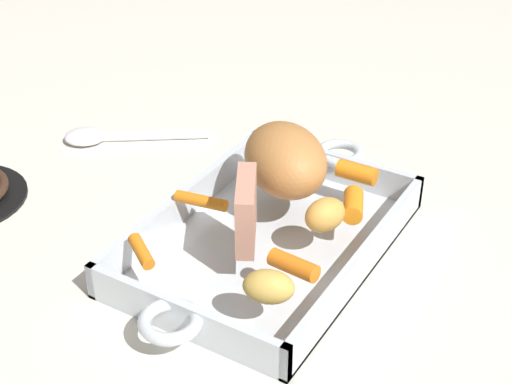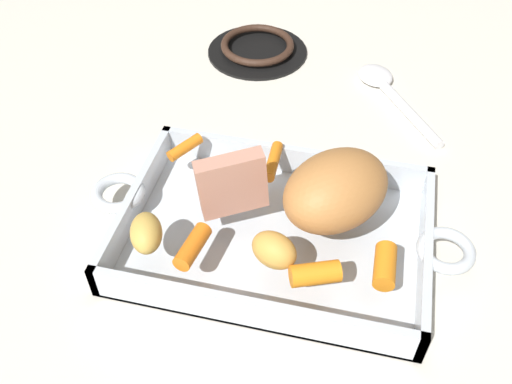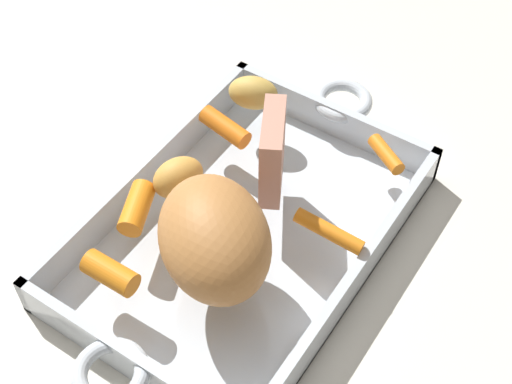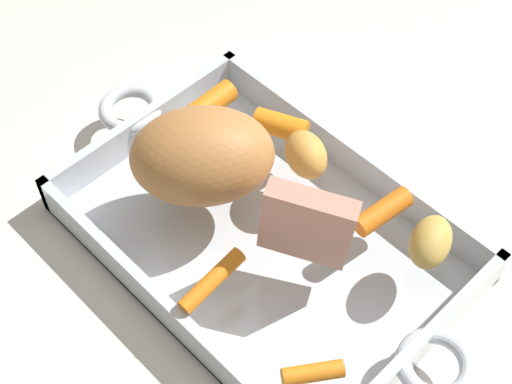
{
  "view_description": "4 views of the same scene",
  "coord_description": "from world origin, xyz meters",
  "px_view_note": "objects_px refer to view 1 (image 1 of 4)",
  "views": [
    {
      "loc": [
        0.63,
        0.36,
        0.54
      ],
      "look_at": [
        0.01,
        -0.01,
        0.08
      ],
      "focal_mm": 54.31,
      "sensor_mm": 36.0,
      "label": 1
    },
    {
      "loc": [
        -0.08,
        0.43,
        0.52
      ],
      "look_at": [
        0.02,
        -0.01,
        0.06
      ],
      "focal_mm": 40.43,
      "sensor_mm": 36.0,
      "label": 2
    },
    {
      "loc": [
        -0.35,
        -0.25,
        0.58
      ],
      "look_at": [
        0.0,
        -0.01,
        0.08
      ],
      "focal_mm": 52.47,
      "sensor_mm": 36.0,
      "label": 3
    },
    {
      "loc": [
        0.27,
        -0.27,
        0.6
      ],
      "look_at": [
        -0.01,
        -0.0,
        0.08
      ],
      "focal_mm": 54.1,
      "sensor_mm": 36.0,
      "label": 4
    }
  ],
  "objects_px": {
    "roasting_dish": "(268,239)",
    "potato_near_roast": "(269,287)",
    "pork_roast": "(285,160)",
    "baby_carrot_short": "(201,201)",
    "baby_carrot_long": "(141,251)",
    "roast_slice_outer": "(246,211)",
    "baby_carrot_southeast": "(294,265)",
    "baby_carrot_southwest": "(357,172)",
    "baby_carrot_center_left": "(353,205)",
    "serving_spoon": "(112,136)",
    "potato_halved": "(325,215)"
  },
  "relations": [
    {
      "from": "roasting_dish",
      "to": "potato_near_roast",
      "type": "bearing_deg",
      "value": 30.02
    },
    {
      "from": "pork_roast",
      "to": "baby_carrot_short",
      "type": "relative_size",
      "value": 1.9
    },
    {
      "from": "roasting_dish",
      "to": "baby_carrot_long",
      "type": "relative_size",
      "value": 9.31
    },
    {
      "from": "roast_slice_outer",
      "to": "baby_carrot_short",
      "type": "distance_m",
      "value": 0.09
    },
    {
      "from": "baby_carrot_southeast",
      "to": "baby_carrot_southwest",
      "type": "bearing_deg",
      "value": -174.33
    },
    {
      "from": "baby_carrot_long",
      "to": "potato_near_roast",
      "type": "xyz_separation_m",
      "value": [
        -0.01,
        0.15,
        0.01
      ]
    },
    {
      "from": "roast_slice_outer",
      "to": "potato_near_roast",
      "type": "distance_m",
      "value": 0.11
    },
    {
      "from": "roast_slice_outer",
      "to": "baby_carrot_center_left",
      "type": "height_order",
      "value": "roast_slice_outer"
    },
    {
      "from": "baby_carrot_long",
      "to": "baby_carrot_southeast",
      "type": "xyz_separation_m",
      "value": [
        -0.06,
        0.15,
        0.0
      ]
    },
    {
      "from": "roast_slice_outer",
      "to": "baby_carrot_short",
      "type": "xyz_separation_m",
      "value": [
        -0.03,
        -0.08,
        -0.03
      ]
    },
    {
      "from": "baby_carrot_long",
      "to": "serving_spoon",
      "type": "bearing_deg",
      "value": -134.49
    },
    {
      "from": "roasting_dish",
      "to": "baby_carrot_center_left",
      "type": "height_order",
      "value": "baby_carrot_center_left"
    },
    {
      "from": "baby_carrot_center_left",
      "to": "baby_carrot_long",
      "type": "bearing_deg",
      "value": -39.8
    },
    {
      "from": "baby_carrot_southwest",
      "to": "potato_halved",
      "type": "height_order",
      "value": "potato_halved"
    },
    {
      "from": "baby_carrot_southeast",
      "to": "baby_carrot_southwest",
      "type": "xyz_separation_m",
      "value": [
        -0.2,
        -0.02,
        0.0
      ]
    },
    {
      "from": "potato_near_roast",
      "to": "serving_spoon",
      "type": "bearing_deg",
      "value": -120.45
    },
    {
      "from": "baby_carrot_long",
      "to": "potato_halved",
      "type": "bearing_deg",
      "value": 135.06
    },
    {
      "from": "baby_carrot_long",
      "to": "roast_slice_outer",
      "type": "bearing_deg",
      "value": 136.5
    },
    {
      "from": "roasting_dish",
      "to": "baby_carrot_southeast",
      "type": "xyz_separation_m",
      "value": [
        0.07,
        0.07,
        0.04
      ]
    },
    {
      "from": "baby_carrot_long",
      "to": "baby_carrot_southwest",
      "type": "distance_m",
      "value": 0.29
    },
    {
      "from": "potato_near_roast",
      "to": "baby_carrot_long",
      "type": "bearing_deg",
      "value": -87.05
    },
    {
      "from": "baby_carrot_long",
      "to": "baby_carrot_southeast",
      "type": "relative_size",
      "value": 0.86
    },
    {
      "from": "roasting_dish",
      "to": "baby_carrot_long",
      "type": "height_order",
      "value": "baby_carrot_long"
    },
    {
      "from": "baby_carrot_southwest",
      "to": "potato_halved",
      "type": "xyz_separation_m",
      "value": [
        0.11,
        0.01,
        0.01
      ]
    },
    {
      "from": "pork_roast",
      "to": "baby_carrot_short",
      "type": "bearing_deg",
      "value": -38.65
    },
    {
      "from": "roasting_dish",
      "to": "baby_carrot_southeast",
      "type": "distance_m",
      "value": 0.11
    },
    {
      "from": "serving_spoon",
      "to": "baby_carrot_southeast",
      "type": "bearing_deg",
      "value": 120.85
    },
    {
      "from": "roast_slice_outer",
      "to": "baby_carrot_center_left",
      "type": "distance_m",
      "value": 0.13
    },
    {
      "from": "roast_slice_outer",
      "to": "baby_carrot_short",
      "type": "bearing_deg",
      "value": -110.56
    },
    {
      "from": "roasting_dish",
      "to": "serving_spoon",
      "type": "relative_size",
      "value": 2.34
    },
    {
      "from": "pork_roast",
      "to": "potato_halved",
      "type": "height_order",
      "value": "pork_roast"
    },
    {
      "from": "baby_carrot_southwest",
      "to": "baby_carrot_long",
      "type": "bearing_deg",
      "value": -27.11
    },
    {
      "from": "baby_carrot_center_left",
      "to": "baby_carrot_long",
      "type": "xyz_separation_m",
      "value": [
        0.19,
        -0.16,
        -0.0
      ]
    },
    {
      "from": "baby_carrot_long",
      "to": "serving_spoon",
      "type": "xyz_separation_m",
      "value": [
        -0.24,
        -0.24,
        -0.04
      ]
    },
    {
      "from": "roasting_dish",
      "to": "pork_roast",
      "type": "height_order",
      "value": "pork_roast"
    },
    {
      "from": "pork_roast",
      "to": "roast_slice_outer",
      "type": "xyz_separation_m",
      "value": [
        0.11,
        0.01,
        -0.0
      ]
    },
    {
      "from": "roasting_dish",
      "to": "baby_carrot_southeast",
      "type": "bearing_deg",
      "value": 44.53
    },
    {
      "from": "roast_slice_outer",
      "to": "baby_carrot_southwest",
      "type": "relative_size",
      "value": 1.54
    },
    {
      "from": "baby_carrot_southeast",
      "to": "baby_carrot_short",
      "type": "bearing_deg",
      "value": -109.66
    },
    {
      "from": "serving_spoon",
      "to": "roasting_dish",
      "type": "bearing_deg",
      "value": 126.97
    },
    {
      "from": "baby_carrot_center_left",
      "to": "potato_halved",
      "type": "xyz_separation_m",
      "value": [
        0.04,
        -0.01,
        0.01
      ]
    },
    {
      "from": "roasting_dish",
      "to": "baby_carrot_long",
      "type": "xyz_separation_m",
      "value": [
        0.13,
        -0.08,
        0.04
      ]
    },
    {
      "from": "baby_carrot_center_left",
      "to": "baby_carrot_short",
      "type": "xyz_separation_m",
      "value": [
        0.08,
        -0.16,
        -0.0
      ]
    },
    {
      "from": "baby_carrot_center_left",
      "to": "pork_roast",
      "type": "bearing_deg",
      "value": -93.38
    },
    {
      "from": "serving_spoon",
      "to": "potato_halved",
      "type": "bearing_deg",
      "value": 131.63
    },
    {
      "from": "roasting_dish",
      "to": "baby_carrot_short",
      "type": "xyz_separation_m",
      "value": [
        0.02,
        -0.08,
        0.04
      ]
    },
    {
      "from": "baby_carrot_southwest",
      "to": "potato_near_roast",
      "type": "height_order",
      "value": "potato_near_roast"
    },
    {
      "from": "potato_near_roast",
      "to": "baby_carrot_southeast",
      "type": "bearing_deg",
      "value": 179.64
    },
    {
      "from": "baby_carrot_short",
      "to": "potato_halved",
      "type": "distance_m",
      "value": 0.15
    },
    {
      "from": "baby_carrot_southwest",
      "to": "potato_halved",
      "type": "relative_size",
      "value": 0.98
    }
  ]
}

